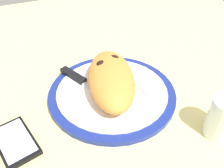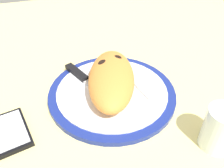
{
  "view_description": "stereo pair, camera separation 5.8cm",
  "coord_description": "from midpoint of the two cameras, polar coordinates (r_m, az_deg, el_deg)",
  "views": [
    {
      "loc": [
        -41.28,
        18.59,
        40.34
      ],
      "look_at": [
        0.0,
        0.0,
        3.6
      ],
      "focal_mm": 38.37,
      "sensor_mm": 36.0,
      "label": 1
    },
    {
      "loc": [
        -43.32,
        13.13,
        40.34
      ],
      "look_at": [
        0.0,
        0.0,
        3.6
      ],
      "focal_mm": 38.37,
      "sensor_mm": 36.0,
      "label": 2
    }
  ],
  "objects": [
    {
      "name": "ground_plane",
      "position": [
        0.62,
        2.71,
        -3.8
      ],
      "size": [
        150.0,
        150.0,
        3.0
      ],
      "primitive_type": "cube",
      "color": "#E5D684"
    },
    {
      "name": "plate",
      "position": [
        0.6,
        2.78,
        -2.21
      ],
      "size": [
        31.7,
        31.7,
        1.6
      ],
      "color": "navy",
      "rests_on": "ground_plane"
    },
    {
      "name": "calzone",
      "position": [
        0.58,
        2.64,
        1.2
      ],
      "size": [
        25.67,
        17.7,
        6.57
      ],
      "color": "orange",
      "rests_on": "plate"
    },
    {
      "name": "fork",
      "position": [
        0.64,
        6.88,
        1.41
      ],
      "size": [
        16.1,
        4.28,
        0.4
      ],
      "color": "silver",
      "rests_on": "plate"
    },
    {
      "name": "knife",
      "position": [
        0.63,
        -4.26,
        1.34
      ],
      "size": [
        20.35,
        10.14,
        1.2
      ],
      "color": "silver",
      "rests_on": "plate"
    },
    {
      "name": "smartphone",
      "position": [
        0.55,
        -20.19,
        -10.67
      ],
      "size": [
        12.88,
        9.37,
        1.16
      ],
      "color": "black",
      "rests_on": "ground_plane"
    },
    {
      "name": "water_glass",
      "position": [
        0.53,
        27.19,
        -10.1
      ],
      "size": [
        6.61,
        6.61,
        9.27
      ],
      "color": "silver",
      "rests_on": "ground_plane"
    }
  ]
}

